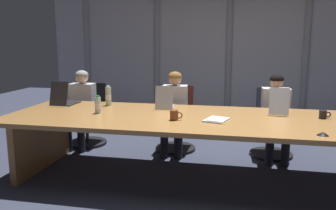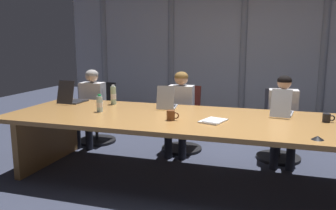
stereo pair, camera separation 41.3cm
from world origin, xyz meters
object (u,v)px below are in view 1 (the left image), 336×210
Objects in this scene: person_center at (276,112)px; laptop_left_end at (65,100)px; office_chair_center at (272,130)px; conference_mic_left_side at (323,134)px; person_left_end at (81,104)px; coffee_mug_near at (174,115)px; office_chair_left_end at (88,121)px; person_left_mid at (174,107)px; water_bottle_secondary at (108,96)px; water_bottle_primary at (98,105)px; coffee_mug_far at (323,114)px; laptop_center at (279,108)px; spiral_notepad at (216,120)px; laptop_left_mid at (165,104)px; office_chair_left_mid at (176,126)px.

laptop_left_end is at bearing -81.65° from person_center.
office_chair_center reaches higher than conference_mic_left_side.
person_left_end reaches higher than coffee_mug_near.
coffee_mug_near is (1.64, -1.33, 0.46)m from office_chair_left_end.
person_center reaches higher than laptop_left_end.
person_left_mid is at bearing 86.25° from person_left_end.
water_bottle_secondary is at bearing 49.20° from person_left_end.
office_chair_center is at bearing 16.24° from water_bottle_secondary.
water_bottle_primary is at bearing 169.68° from coffee_mug_near.
coffee_mug_far is at bearing 77.86° from conference_mic_left_side.
conference_mic_left_side is at bearing 65.35° from office_chair_left_end.
person_left_mid is at bearing 137.90° from conference_mic_left_side.
water_bottle_secondary is at bearing -62.67° from person_left_mid.
person_left_end is at bearing 145.02° from coffee_mug_near.
laptop_left_end is 3.24m from conference_mic_left_side.
laptop_center is 1.37× the size of spiral_notepad.
laptop_center is 2.19m from water_bottle_primary.
water_bottle_primary is at bearing 114.90° from laptop_left_mid.
person_left_end is at bearing -9.02° from office_chair_left_end.
office_chair_left_end is 0.81× the size of person_left_end.
person_left_end is 1.45m from person_left_mid.
office_chair_left_end is 1.42m from office_chair_left_mid.
water_bottle_secondary is (0.60, -0.64, 0.52)m from office_chair_left_end.
coffee_mug_far is at bearing -104.24° from laptop_left_mid.
person_left_end is 8.25× the size of coffee_mug_near.
laptop_center is at bearing -5.51° from person_center.
office_chair_left_end is (-2.81, 0.70, -0.46)m from laptop_center.
laptop_left_end is 0.46× the size of office_chair_left_mid.
water_bottle_secondary is at bearing 174.10° from coffee_mug_far.
water_bottle_primary reaches higher than conference_mic_left_side.
spiral_notepad is at bearing 157.55° from conference_mic_left_side.
office_chair_left_mid is 2.11m from coffee_mug_far.
coffee_mug_near reaches higher than spiral_notepad.
person_left_mid reaches higher than office_chair_center.
office_chair_center is 1.51m from spiral_notepad.
coffee_mug_far is at bearing 73.35° from person_left_end.
person_left_end is at bearing 167.08° from coffee_mug_far.
laptop_left_mid is 3.25× the size of coffee_mug_far.
coffee_mug_far is (1.85, -0.76, 0.13)m from person_left_mid.
laptop_left_end is 2.80m from laptop_center.
person_left_end reaches higher than conference_mic_left_side.
laptop_center is 3.82× the size of coffee_mug_far.
laptop_left_end is at bearing 84.08° from laptop_left_mid.
person_left_mid is 9.23× the size of coffee_mug_far.
water_bottle_secondary reaches higher than spiral_notepad.
coffee_mug_near is at bearing 7.42° from person_left_mid.
person_left_mid is (1.41, 0.57, -0.15)m from laptop_left_end.
conference_mic_left_side is at bearing -127.51° from laptop_left_mid.
conference_mic_left_side is (1.68, -1.68, 0.42)m from office_chair_left_mid.
office_chair_center is (1.41, 0.69, -0.46)m from laptop_left_mid.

